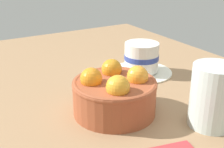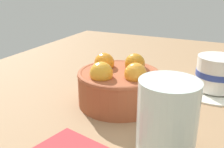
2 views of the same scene
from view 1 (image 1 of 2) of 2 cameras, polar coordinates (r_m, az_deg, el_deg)
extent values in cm
cube|color=#997551|center=(55.52, 0.46, -9.18)|extent=(116.53, 81.24, 4.58)
cylinder|color=#9E4C2D|center=(53.00, 0.47, -4.31)|extent=(14.28, 14.28, 5.93)
torus|color=#9E4C2D|center=(51.92, 0.48, -1.77)|extent=(14.48, 14.48, 1.00)
sphere|color=orange|center=(51.15, -3.89, -0.85)|extent=(3.73, 3.73, 3.73)
sphere|color=gold|center=(47.91, 1.11, -2.43)|extent=(3.84, 3.84, 3.84)
sphere|color=orange|center=(52.12, 4.77, -0.43)|extent=(3.70, 3.70, 3.70)
sphere|color=orange|center=(55.11, -0.06, 0.91)|extent=(3.72, 3.72, 3.72)
cylinder|color=white|center=(71.80, 5.40, 0.51)|extent=(14.33, 14.33, 0.60)
cylinder|color=white|center=(70.58, 5.51, 3.21)|extent=(7.81, 7.81, 6.53)
cylinder|color=#2D4299|center=(70.59, 5.51, 3.19)|extent=(7.97, 7.97, 1.18)
cylinder|color=silver|center=(51.01, 18.32, -3.91)|extent=(7.31, 7.31, 10.24)
camera|label=2|loc=(0.42, 57.61, 4.85)|focal=42.54mm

